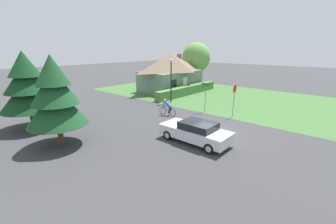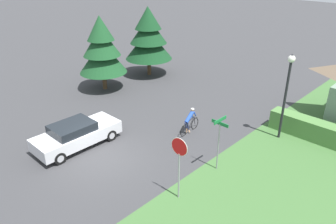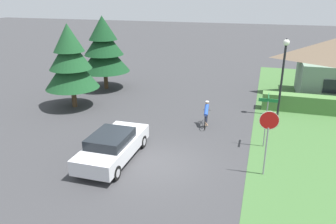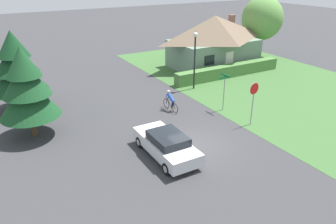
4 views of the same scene
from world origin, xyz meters
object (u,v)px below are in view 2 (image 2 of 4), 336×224
object	(u,v)px
street_lamp	(288,83)
cyclist	(190,121)
sedan_left_lane	(76,134)
conifer_tall_near	(102,49)
street_name_sign	(219,135)
stop_sign	(179,156)
conifer_tall_far	(148,37)

from	to	relation	value
street_lamp	cyclist	bearing A→B (deg)	-143.27
sedan_left_lane	conifer_tall_near	distance (m)	8.68
street_name_sign	conifer_tall_near	size ratio (longest dim) A/B	0.49
stop_sign	conifer_tall_near	bearing A→B (deg)	-27.89
cyclist	conifer_tall_far	xyz separation A→B (m)	(-9.05, 5.42, 2.52)
conifer_tall_near	street_name_sign	bearing A→B (deg)	-12.06
stop_sign	street_name_sign	bearing A→B (deg)	-93.17
street_name_sign	conifer_tall_near	xyz separation A→B (m)	(-12.33, 2.63, 1.25)
street_lamp	conifer_tall_near	size ratio (longest dim) A/B	0.88
street_name_sign	conifer_tall_far	distance (m)	14.34
street_lamp	sedan_left_lane	bearing A→B (deg)	-131.74
conifer_tall_far	conifer_tall_near	bearing A→B (deg)	-90.40
sedan_left_lane	conifer_tall_far	distance (m)	12.35
cyclist	stop_sign	distance (m)	5.83
sedan_left_lane	street_name_sign	distance (m)	7.52
street_name_sign	conifer_tall_near	world-z (taller)	conifer_tall_near
conifer_tall_far	street_lamp	bearing A→B (deg)	-10.55
cyclist	street_name_sign	size ratio (longest dim) A/B	0.66
conifer_tall_near	conifer_tall_far	xyz separation A→B (m)	(0.03, 4.62, 0.12)
sedan_left_lane	conifer_tall_near	bearing A→B (deg)	43.52
cyclist	street_lamp	world-z (taller)	street_lamp
cyclist	street_name_sign	world-z (taller)	street_name_sign
sedan_left_lane	conifer_tall_far	bearing A→B (deg)	28.19
street_lamp	street_name_sign	xyz separation A→B (m)	(-0.75, -4.82, -1.37)
street_name_sign	conifer_tall_far	bearing A→B (deg)	149.49
conifer_tall_near	sedan_left_lane	bearing A→B (deg)	-46.54
stop_sign	conifer_tall_far	distance (m)	15.95
cyclist	conifer_tall_far	distance (m)	10.84
sedan_left_lane	street_lamp	bearing A→B (deg)	-41.68
cyclist	conifer_tall_far	bearing A→B (deg)	54.09
cyclist	street_name_sign	bearing A→B (deg)	-124.34
street_lamp	conifer_tall_far	bearing A→B (deg)	169.45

